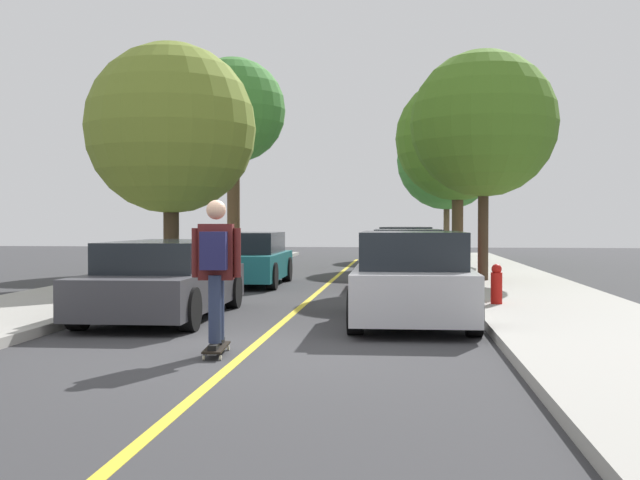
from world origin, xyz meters
name	(u,v)px	position (x,y,z in m)	size (l,w,h in m)	color
ground	(247,353)	(0.00, 0.00, 0.00)	(80.00, 80.00, 0.00)	#353538
sidewalk_right	(638,353)	(4.53, 0.00, 0.07)	(2.94, 56.00, 0.14)	#9E9B93
center_line	(293,313)	(0.00, 4.00, 0.00)	(0.12, 39.20, 0.01)	gold
parked_car_left_nearest	(166,279)	(-2.01, 3.26, 0.64)	(1.91, 4.49, 1.26)	#38383D
parked_car_left_near	(246,259)	(-2.01, 9.92, 0.65)	(2.00, 4.11, 1.32)	#196066
parked_car_right_nearest	(412,278)	(2.01, 2.98, 0.70)	(1.89, 4.13, 1.42)	#B7B7BC
parked_car_right_near	(408,258)	(2.01, 10.12, 0.69)	(2.00, 4.36, 1.40)	maroon
parked_car_right_far	(406,249)	(2.01, 16.70, 0.69)	(2.01, 4.40, 1.42)	#196066
parked_car_right_farthest	(405,244)	(2.01, 22.88, 0.69)	(1.91, 4.34, 1.39)	white
street_tree_left_nearest	(171,129)	(-3.88, 9.72, 3.91)	(4.26, 4.26, 5.91)	#3D2D1E
street_tree_left_near	(233,112)	(-3.88, 16.98, 5.36)	(3.60, 3.60, 7.08)	#4C3823
street_tree_right_nearest	(484,124)	(3.88, 10.34, 4.00)	(3.63, 3.63, 5.69)	#3D2D1E
street_tree_right_near	(458,139)	(3.88, 18.97, 4.56)	(4.46, 4.46, 6.67)	#4C3823
street_tree_right_far	(447,160)	(3.88, 25.60, 4.33)	(4.40, 4.40, 6.40)	brown
fire_hydrant	(497,284)	(3.51, 4.64, 0.49)	(0.20, 0.20, 0.70)	#B2140F
skateboard	(217,348)	(-0.32, -0.21, 0.09)	(0.29, 0.86, 0.10)	black
skateboarder	(216,264)	(-0.32, -0.24, 1.08)	(0.59, 0.71, 1.73)	black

